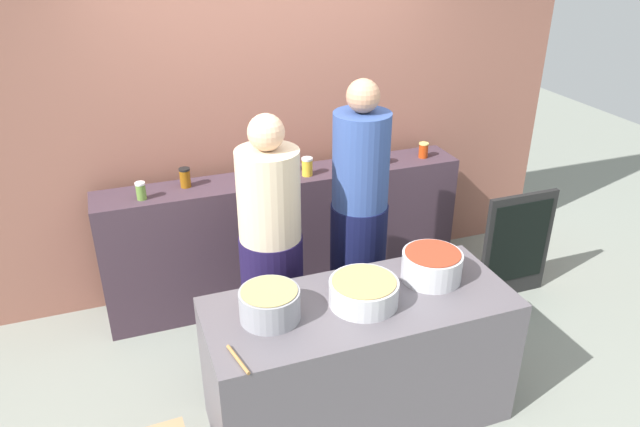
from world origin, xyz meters
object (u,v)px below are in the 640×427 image
(preserve_jar_0, at_px, (141,191))
(preserve_jar_6, at_px, (380,157))
(cooking_pot_left, at_px, (270,304))
(preserve_jar_7, at_px, (423,150))
(preserve_jar_3, at_px, (284,164))
(cooking_pot_center, at_px, (364,292))
(preserve_jar_4, at_px, (307,167))
(preserve_jar_1, at_px, (185,178))
(preserve_jar_2, at_px, (256,177))
(wooden_spoon, at_px, (238,359))
(cook_with_tongs, at_px, (271,259))
(cooking_pot_right, at_px, (432,266))
(chalkboard_sign, at_px, (517,246))
(preserve_jar_5, at_px, (348,154))
(cook_in_cap, at_px, (359,229))

(preserve_jar_0, distance_m, preserve_jar_6, 1.74)
(cooking_pot_left, bearing_deg, preserve_jar_7, 39.74)
(cooking_pot_left, bearing_deg, preserve_jar_6, 47.03)
(preserve_jar_3, relative_size, preserve_jar_7, 1.22)
(preserve_jar_7, distance_m, cooking_pot_center, 1.78)
(preserve_jar_4, bearing_deg, preserve_jar_1, 173.71)
(preserve_jar_1, distance_m, cooking_pot_center, 1.63)
(preserve_jar_2, xyz_separation_m, preserve_jar_3, (0.24, 0.10, 0.02))
(preserve_jar_4, xyz_separation_m, wooden_spoon, (-0.89, -1.59, -0.25))
(preserve_jar_4, relative_size, cooking_pot_left, 0.42)
(preserve_jar_1, relative_size, cook_with_tongs, 0.08)
(cooking_pot_right, bearing_deg, wooden_spoon, -165.05)
(preserve_jar_3, height_order, cook_with_tongs, cook_with_tongs)
(preserve_jar_7, relative_size, cooking_pot_left, 0.37)
(cooking_pot_right, xyz_separation_m, chalkboard_sign, (1.17, 0.69, -0.47))
(preserve_jar_1, xyz_separation_m, preserve_jar_4, (0.86, -0.09, -0.00))
(preserve_jar_6, relative_size, cook_with_tongs, 0.07)
(preserve_jar_6, height_order, cook_with_tongs, cook_with_tongs)
(preserve_jar_0, relative_size, preserve_jar_2, 1.25)
(cooking_pot_left, bearing_deg, cooking_pot_right, 2.83)
(preserve_jar_5, bearing_deg, cook_in_cap, -106.09)
(preserve_jar_6, relative_size, wooden_spoon, 0.55)
(preserve_jar_6, xyz_separation_m, preserve_jar_7, (0.38, 0.02, -0.00))
(preserve_jar_2, height_order, cook_in_cap, cook_in_cap)
(cooking_pot_right, bearing_deg, preserve_jar_4, 104.11)
(preserve_jar_1, bearing_deg, cooking_pot_center, -63.84)
(preserve_jar_5, distance_m, cooking_pot_left, 1.76)
(preserve_jar_4, xyz_separation_m, cooking_pot_center, (-0.15, -1.36, -0.19))
(preserve_jar_6, bearing_deg, cooking_pot_right, -101.62)
(preserve_jar_7, bearing_deg, preserve_jar_2, -178.27)
(wooden_spoon, bearing_deg, cook_in_cap, 43.69)
(preserve_jar_2, xyz_separation_m, preserve_jar_4, (0.38, 0.01, 0.02))
(preserve_jar_1, height_order, preserve_jar_2, preserve_jar_1)
(preserve_jar_5, xyz_separation_m, cooking_pot_right, (-0.04, -1.38, -0.18))
(preserve_jar_0, xyz_separation_m, cooking_pot_left, (0.51, -1.30, -0.16))
(preserve_jar_7, bearing_deg, cooking_pot_left, -140.26)
(preserve_jar_2, height_order, cooking_pot_center, preserve_jar_2)
(preserve_jar_0, height_order, preserve_jar_4, preserve_jar_4)
(preserve_jar_2, relative_size, preserve_jar_5, 0.66)
(cooking_pot_left, distance_m, cooking_pot_center, 0.51)
(cooking_pot_center, xyz_separation_m, cooking_pot_right, (0.46, 0.09, 0.01))
(preserve_jar_0, distance_m, cooking_pot_left, 1.41)
(preserve_jar_3, xyz_separation_m, preserve_jar_5, (0.51, 0.02, 0.00))
(preserve_jar_0, distance_m, preserve_jar_4, 1.16)
(preserve_jar_0, distance_m, cooking_pot_center, 1.70)
(cooking_pot_left, distance_m, cook_with_tongs, 0.69)
(wooden_spoon, height_order, cook_with_tongs, cook_with_tongs)
(preserve_jar_3, relative_size, cook_in_cap, 0.08)
(cooking_pot_right, distance_m, chalkboard_sign, 1.44)
(cooking_pot_right, relative_size, chalkboard_sign, 0.40)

